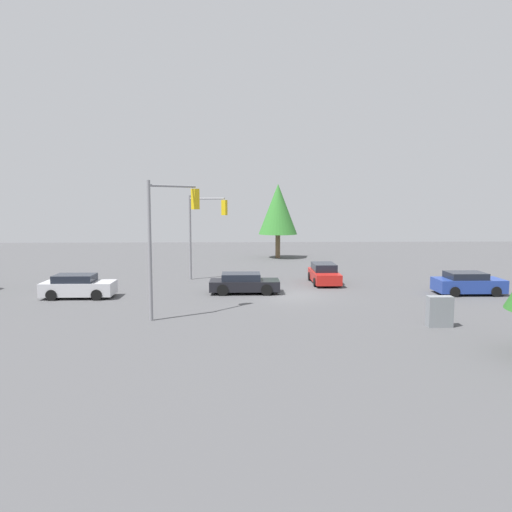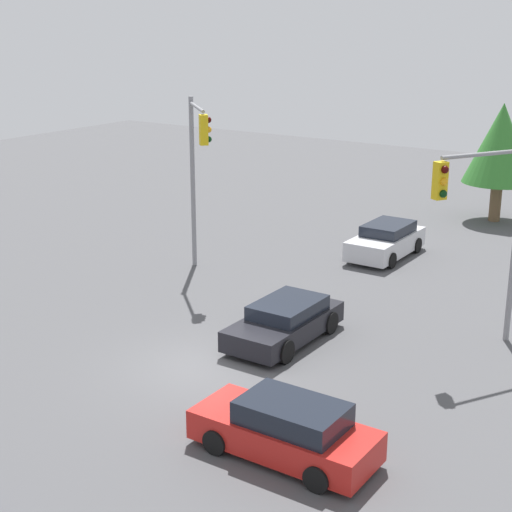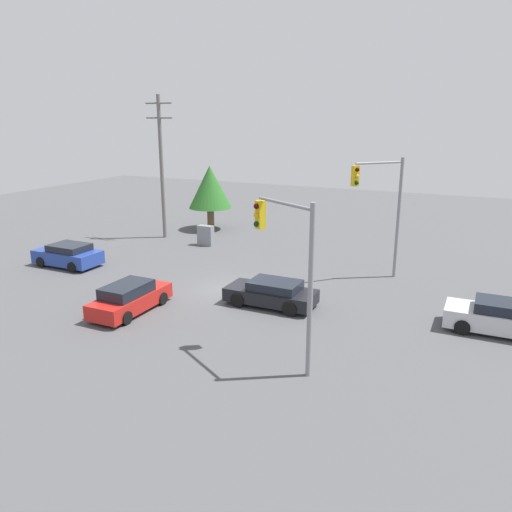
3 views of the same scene
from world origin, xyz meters
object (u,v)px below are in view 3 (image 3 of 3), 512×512
traffic_signal_main (288,254)px  electrical_cabinet (206,235)px  sedan_blue (68,255)px  sedan_silver (499,317)px  traffic_signal_cross (382,199)px  sedan_red (130,298)px  sedan_dark (272,293)px

traffic_signal_main → electrical_cabinet: 18.40m
electrical_cabinet → sedan_blue: bearing=-122.1°
sedan_silver → sedan_blue: sedan_silver is taller
traffic_signal_cross → traffic_signal_main: bearing=38.5°
sedan_red → sedan_blue: size_ratio=1.06×
sedan_red → traffic_signal_cross: 14.11m
sedan_red → sedan_blue: bearing=152.2°
sedan_silver → sedan_blue: size_ratio=1.03×
traffic_signal_cross → electrical_cabinet: traffic_signal_cross is taller
sedan_blue → electrical_cabinet: size_ratio=2.88×
sedan_dark → traffic_signal_cross: (3.74, 6.25, 3.90)m
sedan_blue → traffic_signal_main: 18.01m
sedan_red → traffic_signal_main: bearing=-10.1°
sedan_dark → electrical_cabinet: (-8.89, 8.71, 0.09)m
sedan_blue → electrical_cabinet: bearing=-32.1°
sedan_red → traffic_signal_main: traffic_signal_main is taller
sedan_dark → traffic_signal_cross: traffic_signal_cross is taller
sedan_dark → sedan_red: sedan_red is taller
sedan_red → electrical_cabinet: (-3.24, 12.26, 0.04)m
sedan_dark → traffic_signal_cross: bearing=-30.9°
sedan_silver → traffic_signal_cross: size_ratio=0.62×
sedan_silver → traffic_signal_cross: bearing=50.6°
sedan_red → traffic_signal_cross: (9.39, 9.80, 3.86)m
sedan_silver → electrical_cabinet: electrical_cabinet is taller
sedan_blue → traffic_signal_main: size_ratio=0.66×
sedan_dark → traffic_signal_main: 6.79m
sedan_dark → traffic_signal_main: size_ratio=0.70×
sedan_silver → electrical_cabinet: bearing=68.2°
sedan_silver → traffic_signal_cross: (-6.14, 5.04, 3.84)m
sedan_silver → traffic_signal_main: bearing=131.6°
traffic_signal_main → sedan_blue: bearing=11.3°
traffic_signal_main → electrical_cabinet: bearing=-19.1°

